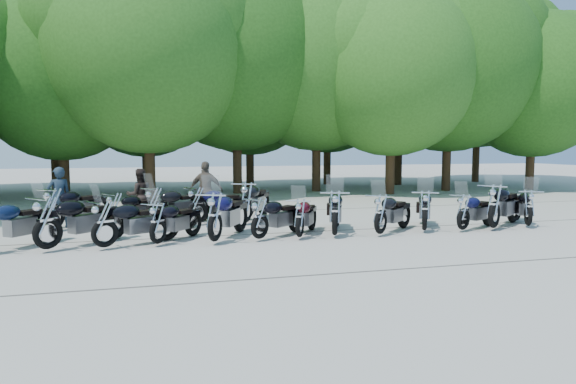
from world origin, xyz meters
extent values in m
plane|color=#A4A094|center=(0.00, 0.00, 0.00)|extent=(90.00, 90.00, 0.00)
cylinder|color=#3A2614|center=(-7.25, 12.84, 1.65)|extent=(0.44, 0.44, 3.31)
sphere|color=#286319|center=(-7.25, 12.84, 5.32)|extent=(7.31, 7.31, 7.31)
cylinder|color=#3A2614|center=(-3.57, 11.24, 1.97)|extent=(0.44, 0.44, 3.93)
sphere|color=#357721|center=(-3.57, 11.24, 6.33)|extent=(8.70, 8.70, 8.70)
cylinder|color=#3A2614|center=(0.54, 13.09, 2.06)|extent=(0.44, 0.44, 4.13)
sphere|color=#286319|center=(0.54, 13.09, 6.64)|extent=(9.13, 9.13, 9.13)
cylinder|color=#3A2614|center=(4.61, 13.20, 2.05)|extent=(0.44, 0.44, 4.09)
sphere|color=#357721|center=(4.61, 13.20, 6.58)|extent=(9.04, 9.04, 9.04)
cylinder|color=#3A2614|center=(7.55, 10.82, 1.81)|extent=(0.44, 0.44, 3.62)
sphere|color=#357721|center=(7.55, 10.82, 5.82)|extent=(8.00, 8.00, 8.00)
cylinder|color=#3A2614|center=(11.20, 11.78, 1.99)|extent=(0.44, 0.44, 3.98)
sphere|color=#286319|center=(11.20, 11.78, 6.40)|extent=(8.79, 8.79, 8.79)
cylinder|color=#3A2614|center=(15.83, 11.20, 1.70)|extent=(0.44, 0.44, 3.41)
sphere|color=#286319|center=(15.83, 11.20, 5.48)|extent=(7.53, 7.53, 7.53)
cylinder|color=#3A2614|center=(-8.29, 16.97, 1.76)|extent=(0.44, 0.44, 3.52)
sphere|color=#357721|center=(-8.29, 16.97, 5.66)|extent=(7.78, 7.78, 7.78)
cylinder|color=#3A2614|center=(-3.76, 16.43, 1.71)|extent=(0.44, 0.44, 3.42)
sphere|color=#286319|center=(-3.76, 16.43, 5.50)|extent=(7.56, 7.56, 7.56)
cylinder|color=#3A2614|center=(1.80, 16.47, 1.78)|extent=(0.44, 0.44, 3.56)
sphere|color=#286319|center=(1.80, 16.47, 5.73)|extent=(7.88, 7.88, 7.88)
cylinder|color=#3A2614|center=(6.69, 17.47, 1.88)|extent=(0.44, 0.44, 3.76)
sphere|color=#286319|center=(6.69, 17.47, 6.04)|extent=(8.31, 8.31, 8.31)
cylinder|color=#3A2614|center=(10.68, 16.09, 1.81)|extent=(0.44, 0.44, 3.63)
sphere|color=#357721|center=(10.68, 16.09, 5.83)|extent=(8.02, 8.02, 8.02)
cylinder|color=#3A2614|center=(16.61, 17.02, 2.19)|extent=(0.44, 0.44, 4.37)
sphere|color=#286319|center=(16.61, 17.02, 7.03)|extent=(9.67, 9.67, 9.67)
imported|color=#1D2D3D|center=(-6.06, 3.95, 0.87)|extent=(0.73, 0.59, 1.74)
imported|color=black|center=(-3.88, 4.57, 0.82)|extent=(0.89, 0.75, 1.64)
imported|color=brown|center=(-1.86, 4.58, 0.92)|extent=(1.17, 0.79, 1.84)
camera|label=1|loc=(-3.51, -11.68, 2.35)|focal=32.00mm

